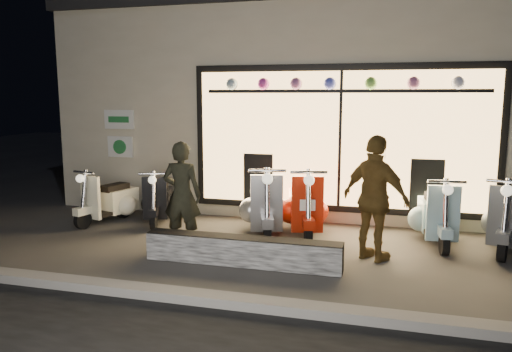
{
  "coord_description": "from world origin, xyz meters",
  "views": [
    {
      "loc": [
        1.68,
        -7.0,
        2.33
      ],
      "look_at": [
        -0.39,
        0.6,
        1.05
      ],
      "focal_mm": 35.0,
      "sensor_mm": 36.0,
      "label": 1
    }
  ],
  "objects_px": {
    "woman": "(375,199)",
    "scooter_red": "(304,206)",
    "graffiti_barrier": "(242,251)",
    "man": "(182,195)",
    "scooter_silver": "(265,205)"
  },
  "relations": [
    {
      "from": "graffiti_barrier",
      "to": "scooter_red",
      "type": "relative_size",
      "value": 1.73
    },
    {
      "from": "scooter_red",
      "to": "man",
      "type": "height_order",
      "value": "man"
    },
    {
      "from": "graffiti_barrier",
      "to": "woman",
      "type": "xyz_separation_m",
      "value": [
        1.74,
        0.7,
        0.69
      ]
    },
    {
      "from": "man",
      "to": "scooter_silver",
      "type": "bearing_deg",
      "value": -133.14
    },
    {
      "from": "scooter_silver",
      "to": "man",
      "type": "bearing_deg",
      "value": -147.06
    },
    {
      "from": "graffiti_barrier",
      "to": "scooter_red",
      "type": "xyz_separation_m",
      "value": [
        0.53,
        1.88,
        0.25
      ]
    },
    {
      "from": "scooter_red",
      "to": "man",
      "type": "xyz_separation_m",
      "value": [
        -1.67,
        -1.32,
        0.37
      ]
    },
    {
      "from": "scooter_red",
      "to": "woman",
      "type": "relative_size",
      "value": 0.89
    },
    {
      "from": "woman",
      "to": "man",
      "type": "bearing_deg",
      "value": 35.09
    },
    {
      "from": "graffiti_barrier",
      "to": "woman",
      "type": "bearing_deg",
      "value": 22.0
    },
    {
      "from": "graffiti_barrier",
      "to": "scooter_silver",
      "type": "xyz_separation_m",
      "value": [
        -0.13,
        1.76,
        0.26
      ]
    },
    {
      "from": "graffiti_barrier",
      "to": "woman",
      "type": "height_order",
      "value": "woman"
    },
    {
      "from": "man",
      "to": "woman",
      "type": "bearing_deg",
      "value": 179.82
    },
    {
      "from": "woman",
      "to": "scooter_red",
      "type": "bearing_deg",
      "value": -11.95
    },
    {
      "from": "scooter_silver",
      "to": "scooter_red",
      "type": "bearing_deg",
      "value": -6.06
    }
  ]
}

